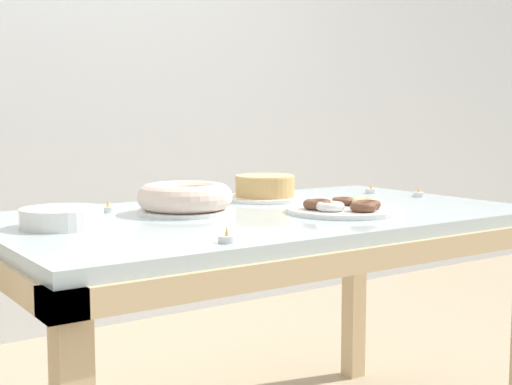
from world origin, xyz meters
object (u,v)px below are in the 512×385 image
(tealight_right_edge, at_px, (227,238))
(cake_chocolate_round, at_px, (265,189))
(plate_stack, at_px, (62,218))
(tealight_centre, at_px, (108,209))
(cake_golden_bundt, at_px, (185,198))
(pastry_platter, at_px, (344,208))
(tealight_near_cakes, at_px, (418,194))
(tealight_near_front, at_px, (371,190))

(tealight_right_edge, bearing_deg, cake_chocolate_round, 48.85)
(plate_stack, xyz_separation_m, tealight_centre, (0.21, 0.20, -0.01))
(tealight_centre, bearing_deg, cake_golden_bundt, -41.66)
(cake_chocolate_round, distance_m, tealight_centre, 0.56)
(pastry_platter, distance_m, plate_stack, 0.80)
(tealight_centre, distance_m, tealight_right_edge, 0.63)
(tealight_right_edge, bearing_deg, pastry_platter, 22.43)
(tealight_right_edge, xyz_separation_m, tealight_near_cakes, (1.03, 0.39, 0.00))
(pastry_platter, distance_m, tealight_near_front, 0.55)
(pastry_platter, height_order, tealight_near_front, pastry_platter)
(tealight_near_front, bearing_deg, tealight_centre, 176.15)
(cake_golden_bundt, relative_size, pastry_platter, 0.81)
(cake_chocolate_round, bearing_deg, tealight_centre, 178.48)
(plate_stack, xyz_separation_m, tealight_right_edge, (0.23, -0.43, -0.01))
(cake_chocolate_round, distance_m, tealight_near_cakes, 0.55)
(cake_golden_bundt, distance_m, pastry_platter, 0.46)
(tealight_near_cakes, bearing_deg, cake_chocolate_round, 155.23)
(cake_chocolate_round, xyz_separation_m, pastry_platter, (0.01, -0.39, -0.02))
(tealight_near_front, distance_m, tealight_near_cakes, 0.19)
(cake_chocolate_round, bearing_deg, tealight_right_edge, -131.15)
(pastry_platter, distance_m, tealight_near_cakes, 0.51)
(cake_golden_bundt, bearing_deg, tealight_right_edge, -107.99)
(plate_stack, distance_m, tealight_near_front, 1.21)
(cake_chocolate_round, xyz_separation_m, cake_golden_bundt, (-0.38, -0.14, 0.01))
(tealight_centre, bearing_deg, tealight_near_cakes, -13.03)
(cake_chocolate_round, bearing_deg, pastry_platter, -88.95)
(pastry_platter, bearing_deg, tealight_right_edge, -157.57)
(tealight_near_front, bearing_deg, tealight_near_cakes, -71.79)
(tealight_near_front, bearing_deg, pastry_platter, -141.85)
(cake_chocolate_round, xyz_separation_m, tealight_right_edge, (-0.54, -0.61, -0.03))
(tealight_centre, xyz_separation_m, tealight_near_front, (0.99, -0.07, 0.00))
(plate_stack, distance_m, tealight_near_cakes, 1.26)
(tealight_right_edge, bearing_deg, cake_golden_bundt, 72.01)
(cake_golden_bundt, distance_m, tealight_near_cakes, 0.88)
(cake_chocolate_round, distance_m, tealight_right_edge, 0.82)
(pastry_platter, relative_size, tealight_centre, 8.50)
(pastry_platter, distance_m, tealight_right_edge, 0.59)
(plate_stack, xyz_separation_m, tealight_near_cakes, (1.26, -0.04, -0.01))
(cake_golden_bundt, height_order, plate_stack, cake_golden_bundt)
(tealight_centre, bearing_deg, tealight_near_front, -3.85)
(cake_chocolate_round, bearing_deg, cake_golden_bundt, -159.99)
(pastry_platter, xyz_separation_m, plate_stack, (-0.77, 0.20, 0.01))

